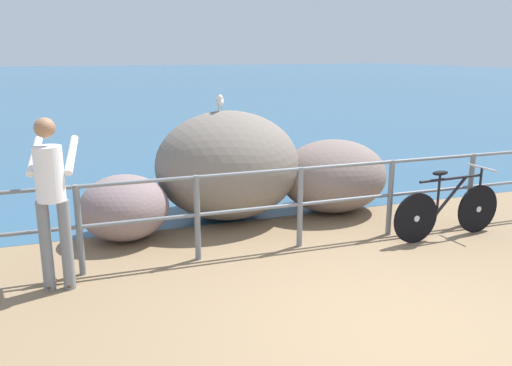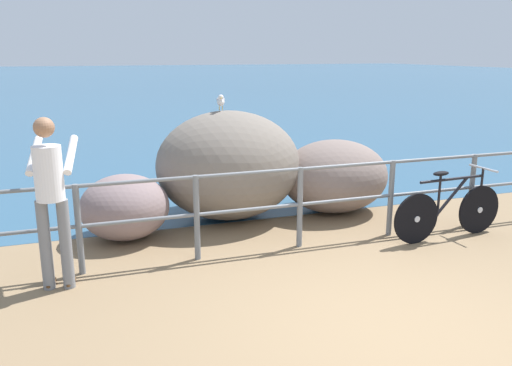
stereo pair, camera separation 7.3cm
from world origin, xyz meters
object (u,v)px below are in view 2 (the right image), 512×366
object	(u,v)px
person_at_railing	(51,195)
seagull	(221,101)
breakwater_boulder_left	(125,207)
breakwater_boulder_right	(334,176)
bicycle	(449,210)
breakwater_boulder_main	(228,165)

from	to	relation	value
person_at_railing	seagull	distance (m)	2.99
breakwater_boulder_left	breakwater_boulder_right	world-z (taller)	breakwater_boulder_right
person_at_railing	breakwater_boulder_left	xyz separation A→B (m)	(0.80, 1.29, -0.57)
bicycle	seagull	size ratio (longest dim) A/B	4.96
breakwater_boulder_right	seagull	size ratio (longest dim) A/B	4.84
seagull	breakwater_boulder_left	bearing A→B (deg)	-57.22
bicycle	breakwater_boulder_main	xyz separation A→B (m)	(-2.47, 1.81, 0.40)
bicycle	person_at_railing	distance (m)	4.84
bicycle	seagull	world-z (taller)	seagull
breakwater_boulder_left	seagull	xyz separation A→B (m)	(1.46, 0.52, 1.29)
person_at_railing	bicycle	bearing A→B (deg)	-80.39
person_at_railing	breakwater_boulder_main	bearing A→B (deg)	-42.86
person_at_railing	breakwater_boulder_left	bearing A→B (deg)	-21.23
bicycle	breakwater_boulder_main	distance (m)	3.09
breakwater_boulder_right	seagull	xyz separation A→B (m)	(-1.69, 0.31, 1.16)
bicycle	person_at_railing	world-z (taller)	person_at_railing
bicycle	breakwater_boulder_left	bearing A→B (deg)	157.56
breakwater_boulder_right	seagull	distance (m)	2.07
breakwater_boulder_main	seagull	distance (m)	0.93
person_at_railing	breakwater_boulder_main	world-z (taller)	person_at_railing
bicycle	breakwater_boulder_right	distance (m)	1.81
breakwater_boulder_left	breakwater_boulder_main	bearing A→B (deg)	16.13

